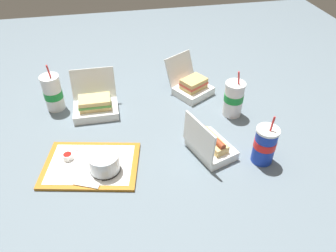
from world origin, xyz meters
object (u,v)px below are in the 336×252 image
Objects in this scene: clamshell_hotdog_corner at (210,145)px; soda_cup_left at (53,93)px; ketchup_cup at (68,156)px; plastic_fork at (81,150)px; clamshell_sandwich_center at (192,86)px; food_tray at (91,165)px; soda_cup_corner at (234,99)px; soda_cup_back at (265,145)px; cake_container at (104,163)px; clamshell_sandwich_front at (95,105)px.

clamshell_hotdog_corner is 0.97× the size of soda_cup_left.
plastic_fork is (0.05, 0.04, -0.01)m from ketchup_cup.
clamshell_sandwich_center is at bearing 32.41° from ketchup_cup.
food_tray is at bearing -44.55° from plastic_fork.
soda_cup_corner is 1.05× the size of soda_cup_back.
soda_cup_left is at bearing 179.82° from clamshell_sandwich_center.
cake_container is at bearing -32.83° from plastic_fork.
food_tray is 0.71m from soda_cup_corner.
cake_container is 1.09× the size of plastic_fork.
plastic_fork is at bearing -169.19° from soda_cup_corner.
clamshell_sandwich_front is at bearing 140.27° from clamshell_hotdog_corner.
clamshell_sandwich_center is (0.57, 0.35, 0.03)m from plastic_fork.
soda_cup_back reaches higher than clamshell_sandwich_center.
clamshell_sandwich_front is 0.80m from soda_cup_back.
cake_container is 0.50× the size of soda_cup_left.
clamshell_hotdog_corner reaches higher than plastic_fork.
soda_cup_left is (-0.07, 0.39, 0.06)m from ketchup_cup.
soda_cup_corner is 0.86m from soda_cup_left.
soda_cup_corner is at bearing 31.89° from plastic_fork.
soda_cup_left is at bearing 165.45° from soda_cup_corner.
soda_cup_corner is at bearing 23.43° from cake_container.
ketchup_cup is at bearing -79.53° from soda_cup_left.
clamshell_sandwich_center is 0.45m from clamshell_hotdog_corner.
clamshell_hotdog_corner is at bearing -39.73° from clamshell_sandwich_front.
clamshell_sandwich_center reaches higher than clamshell_hotdog_corner.
plastic_fork is 0.66m from clamshell_sandwich_center.
clamshell_hotdog_corner is 1.00× the size of soda_cup_corner.
clamshell_hotdog_corner is at bearing -127.77° from soda_cup_corner.
clamshell_sandwich_center is 1.14× the size of clamshell_hotdog_corner.
plastic_fork is at bearing 40.42° from ketchup_cup.
soda_cup_corner is at bearing -14.55° from soda_cup_left.
soda_cup_corner reaches higher than clamshell_sandwich_center.
soda_cup_back is at bearing -23.70° from clamshell_hotdog_corner.
cake_container is 2.99× the size of ketchup_cup.
soda_cup_back is at bearing -35.50° from clamshell_sandwich_front.
plastic_fork is 0.47× the size of clamshell_hotdog_corner.
soda_cup_left is at bearing 158.09° from clamshell_sandwich_front.
ketchup_cup is 0.58m from clamshell_hotdog_corner.
cake_container is at bearing -176.30° from clamshell_hotdog_corner.
cake_container reaches higher than food_tray.
soda_cup_left is (-0.22, 0.48, 0.04)m from cake_container.
food_tray is 0.69m from soda_cup_back.
clamshell_sandwich_center is 0.69m from soda_cup_left.
soda_cup_back is at bearing -88.23° from soda_cup_corner.
food_tray is at bearing -28.22° from ketchup_cup.
clamshell_sandwich_front is 0.88× the size of soda_cup_left.
clamshell_sandwich_front is (0.03, 0.36, 0.04)m from food_tray.
clamshell_sandwich_front is at bearing 93.36° from cake_container.
ketchup_cup is at bearing 169.14° from soda_cup_back.
soda_cup_corner reaches higher than soda_cup_back.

